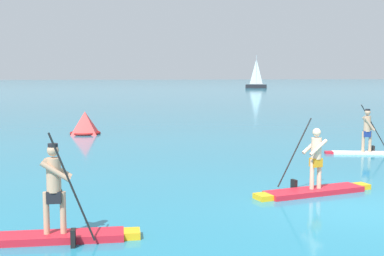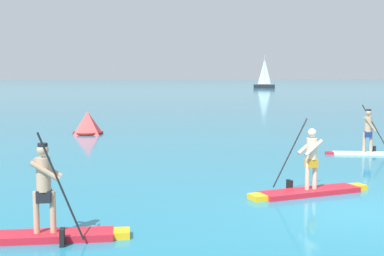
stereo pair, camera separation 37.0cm
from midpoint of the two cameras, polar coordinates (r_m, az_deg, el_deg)
name	(u,v)px [view 1 (the left image)]	position (r m, az deg, el deg)	size (l,w,h in m)	color
ground	(365,209)	(12.29, 17.70, -8.48)	(440.00, 440.00, 0.00)	teal
paddleboarder_near_left	(57,220)	(9.84, -15.71, -9.77)	(3.00, 0.79, 2.03)	red
paddleboarder_mid_center	(314,182)	(13.37, 12.53, -5.83)	(3.33, 1.29, 1.89)	red
paddleboarder_far_right	(365,142)	(20.37, 18.11, -1.47)	(2.84, 1.08, 1.90)	white
race_marker_buoy	(85,124)	(26.18, -12.12, 0.41)	(1.78, 1.78, 1.13)	red
sailboat_right_horizon	(256,84)	(102.74, 6.99, 4.89)	(4.22, 2.60, 6.48)	black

